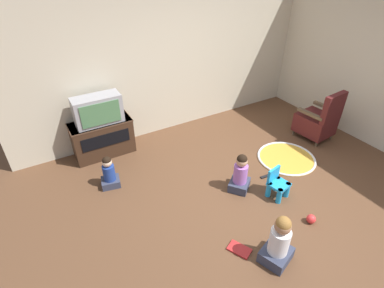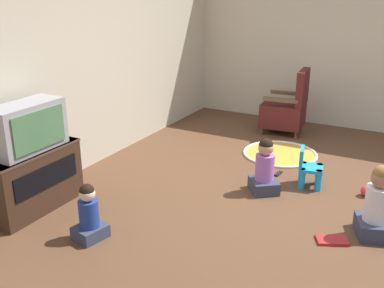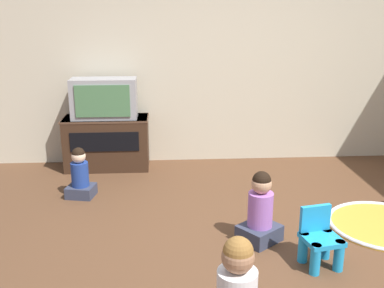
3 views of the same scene
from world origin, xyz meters
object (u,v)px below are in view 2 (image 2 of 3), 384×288
(child_watching_left, at_px, (89,215))
(yellow_kid_chair, at_px, (309,170))
(book, at_px, (332,240))
(remote_control, at_px, (278,174))
(toy_ball, at_px, (366,191))
(television, at_px, (27,127))
(child_watching_right, at_px, (378,206))
(tv_cabinet, at_px, (31,178))
(child_watching_center, at_px, (265,169))
(black_armchair, at_px, (286,109))

(child_watching_left, bearing_deg, yellow_kid_chair, -23.58)
(book, xyz_separation_m, remote_control, (1.16, 0.86, -0.00))
(toy_ball, xyz_separation_m, remote_control, (0.11, 0.98, -0.05))
(child_watching_left, distance_m, toy_ball, 2.84)
(television, bearing_deg, child_watching_right, -70.70)
(yellow_kid_chair, xyz_separation_m, child_watching_left, (-1.97, 1.40, 0.04))
(tv_cabinet, distance_m, child_watching_right, 3.21)
(child_watching_right, bearing_deg, book, 113.93)
(television, relative_size, remote_control, 4.80)
(yellow_kid_chair, height_order, toy_ball, yellow_kid_chair)
(child_watching_right, height_order, toy_ball, child_watching_right)
(child_watching_center, height_order, book, child_watching_center)
(yellow_kid_chair, height_order, book, yellow_kid_chair)
(tv_cabinet, xyz_separation_m, television, (0.00, -0.03, 0.52))
(book, bearing_deg, black_armchair, -91.32)
(black_armchair, height_order, toy_ball, black_armchair)
(child_watching_center, bearing_deg, child_watching_left, 109.94)
(child_watching_left, bearing_deg, child_watching_center, -20.55)
(tv_cabinet, bearing_deg, child_watching_left, -101.41)
(television, height_order, child_watching_center, television)
(toy_ball, bearing_deg, book, 173.39)
(child_watching_right, bearing_deg, child_watching_left, 100.12)
(tv_cabinet, distance_m, child_watching_center, 2.36)
(child_watching_center, distance_m, book, 1.11)
(television, bearing_deg, remote_control, -43.61)
(child_watching_right, height_order, book, child_watching_right)
(black_armchair, distance_m, yellow_kid_chair, 1.89)
(yellow_kid_chair, relative_size, child_watching_left, 0.84)
(television, bearing_deg, child_watching_center, -52.16)
(television, height_order, black_armchair, television)
(child_watching_left, height_order, toy_ball, child_watching_left)
(black_armchair, height_order, remote_control, black_armchair)
(yellow_kid_chair, bearing_deg, television, 117.30)
(child_watching_center, relative_size, toy_ball, 5.06)
(remote_control, bearing_deg, black_armchair, -160.44)
(black_armchair, distance_m, book, 3.03)
(black_armchair, distance_m, child_watching_center, 2.11)
(toy_ball, bearing_deg, yellow_kid_chair, 93.27)
(black_armchair, relative_size, child_watching_right, 1.43)
(yellow_kid_chair, height_order, child_watching_left, child_watching_left)
(tv_cabinet, bearing_deg, yellow_kid_chair, -51.47)
(child_watching_left, xyz_separation_m, child_watching_center, (1.60, -1.01, 0.04))
(television, relative_size, child_watching_left, 1.43)
(yellow_kid_chair, bearing_deg, remote_control, 58.02)
(child_watching_center, xyz_separation_m, child_watching_right, (-0.38, -1.16, 0.03))
(black_armchair, bearing_deg, toy_ball, 34.76)
(yellow_kid_chair, distance_m, book, 1.14)
(child_watching_left, bearing_deg, television, 89.93)
(child_watching_left, height_order, remote_control, child_watching_left)
(child_watching_left, distance_m, child_watching_center, 1.90)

